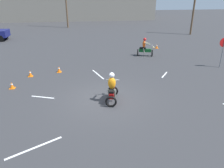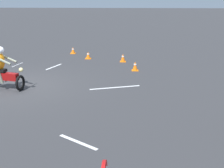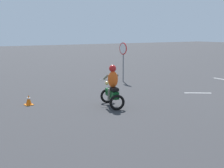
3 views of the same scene
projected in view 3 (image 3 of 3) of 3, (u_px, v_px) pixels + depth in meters
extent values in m
torus|color=black|center=(107.00, 96.00, 12.89)|extent=(0.27, 0.60, 0.60)
torus|color=black|center=(117.00, 103.00, 11.67)|extent=(0.27, 0.60, 0.60)
cube|color=#0F4C1E|center=(112.00, 94.00, 12.24)|extent=(1.12, 0.54, 0.28)
cube|color=black|center=(114.00, 89.00, 12.00)|extent=(0.61, 0.41, 0.10)
cylinder|color=silver|center=(108.00, 79.00, 12.73)|extent=(0.23, 0.68, 0.04)
sphere|color=#F2E08C|center=(107.00, 83.00, 12.88)|extent=(0.20, 0.20, 0.16)
ellipsoid|color=#EA5919|center=(113.00, 79.00, 12.03)|extent=(0.38, 0.46, 0.64)
cylinder|color=slate|center=(115.00, 77.00, 12.37)|extent=(0.55, 0.24, 0.27)
cylinder|color=slate|center=(106.00, 77.00, 12.25)|extent=(0.55, 0.24, 0.27)
cylinder|color=slate|center=(116.00, 94.00, 12.19)|extent=(0.27, 0.18, 0.51)
cylinder|color=slate|center=(109.00, 94.00, 12.11)|extent=(0.27, 0.18, 0.51)
sphere|color=red|center=(113.00, 68.00, 12.00)|extent=(0.35, 0.35, 0.28)
cylinder|color=slate|center=(123.00, 63.00, 18.30)|extent=(0.07, 0.07, 2.20)
cylinder|color=red|center=(123.00, 49.00, 18.15)|extent=(0.70, 0.03, 0.70)
cylinder|color=white|center=(123.00, 49.00, 18.14)|extent=(0.60, 0.01, 0.60)
cube|color=orange|center=(29.00, 105.00, 12.56)|extent=(0.32, 0.32, 0.03)
cone|color=orange|center=(29.00, 100.00, 12.53)|extent=(0.24, 0.24, 0.38)
cylinder|color=white|center=(29.00, 98.00, 12.52)|extent=(0.13, 0.13, 0.05)
cube|color=silver|center=(222.00, 79.00, 19.34)|extent=(1.43, 0.22, 0.01)
cube|color=silver|center=(198.00, 93.00, 15.03)|extent=(0.83, 1.09, 0.01)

